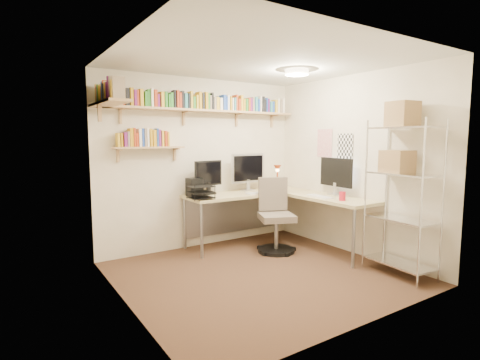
# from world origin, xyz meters

# --- Properties ---
(ground) EXTENTS (3.20, 3.20, 0.00)m
(ground) POSITION_xyz_m (0.00, 0.00, 0.00)
(ground) COLOR #41231B
(ground) RESTS_ON ground
(room_shell) EXTENTS (3.24, 3.04, 2.52)m
(room_shell) POSITION_xyz_m (0.00, 0.00, 1.55)
(room_shell) COLOR beige
(room_shell) RESTS_ON ground
(wall_shelves) EXTENTS (3.12, 1.09, 0.80)m
(wall_shelves) POSITION_xyz_m (-0.44, 1.29, 2.03)
(wall_shelves) COLOR tan
(wall_shelves) RESTS_ON ground
(corner_desk) EXTENTS (2.13, 2.03, 1.38)m
(corner_desk) POSITION_xyz_m (0.70, 0.92, 0.79)
(corner_desk) COLOR tan
(corner_desk) RESTS_ON ground
(office_chair) EXTENTS (0.61, 0.62, 1.06)m
(office_chair) POSITION_xyz_m (0.72, 0.64, 0.44)
(office_chair) COLOR black
(office_chair) RESTS_ON ground
(wire_rack) EXTENTS (0.46, 0.83, 2.05)m
(wire_rack) POSITION_xyz_m (1.36, -0.88, 1.38)
(wire_rack) COLOR silver
(wire_rack) RESTS_ON ground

